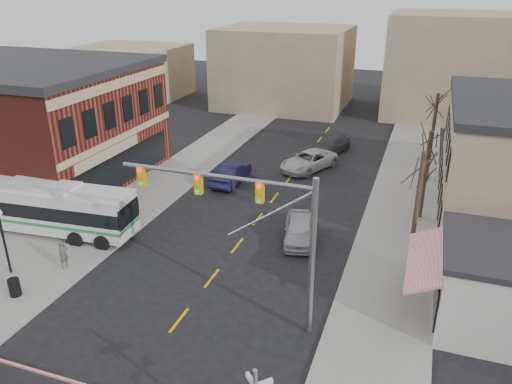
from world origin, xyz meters
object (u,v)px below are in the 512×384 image
car_a (299,229)px  car_c (308,161)px  car_b (231,173)px  pedestrian_near (63,254)px  traffic_signal_mast (256,218)px  transit_bus (43,207)px  trash_bin (15,287)px  pedestrian_far (70,228)px  car_d (331,146)px  street_lamp (1,228)px

car_a → car_c: bearing=87.8°
car_b → pedestrian_near: 16.22m
traffic_signal_mast → transit_bus: bearing=165.3°
trash_bin → car_c: size_ratio=0.17×
pedestrian_near → pedestrian_far: bearing=42.7°
transit_bus → car_c: bearing=51.5°
car_d → car_a: bearing=-63.1°
traffic_signal_mast → pedestrian_far: 15.04m
trash_bin → car_c: bearing=67.2°
transit_bus → traffic_signal_mast: 17.48m
car_d → traffic_signal_mast: bearing=-64.5°
pedestrian_far → car_b: bearing=7.5°
pedestrian_far → transit_bus: bearing=105.5°
transit_bus → pedestrian_near: transit_bus is taller
transit_bus → traffic_signal_mast: (16.49, -4.33, 3.89)m
car_a → trash_bin: bearing=-152.2°
trash_bin → car_b: 19.48m
car_b → pedestrian_far: bearing=66.0°
car_b → street_lamp: bearing=68.8°
trash_bin → pedestrian_near: 3.28m
street_lamp → car_c: size_ratio=0.68×
trash_bin → car_a: (12.69, 11.10, 0.19)m
traffic_signal_mast → car_a: 10.01m
pedestrian_near → car_c: bearing=-13.3°
street_lamp → trash_bin: 3.54m
car_c → trash_bin: bearing=-88.4°
transit_bus → car_b: transit_bus is taller
trash_bin → pedestrian_near: pedestrian_near is taller
car_a → car_c: car_c is taller
car_b → car_c: (5.32, 5.20, -0.04)m
trash_bin → traffic_signal_mast: bearing=10.5°
car_c → car_a: bearing=-54.4°
traffic_signal_mast → car_d: traffic_signal_mast is taller
car_c → pedestrian_far: size_ratio=3.10×
street_lamp → car_b: bearing=68.4°
traffic_signal_mast → street_lamp: size_ratio=2.40×
street_lamp → car_b: street_lamp is taller
transit_bus → pedestrian_far: transit_bus is taller
car_a → car_d: (-1.63, 18.17, -0.07)m
street_lamp → pedestrian_far: size_ratio=2.12×
car_d → street_lamp: bearing=-93.5°
car_c → car_d: size_ratio=1.15×
traffic_signal_mast → trash_bin: traffic_signal_mast is taller
street_lamp → trash_bin: (1.97, -1.71, -2.39)m
street_lamp → transit_bus: bearing=108.8°
traffic_signal_mast → car_b: size_ratio=1.86×
traffic_signal_mast → car_d: bearing=93.7°
car_d → pedestrian_near: pedestrian_near is taller
car_a → car_d: size_ratio=0.93×
traffic_signal_mast → trash_bin: 13.99m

